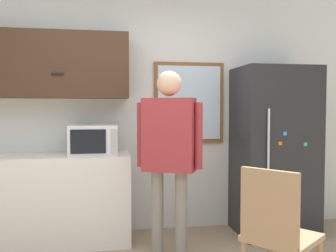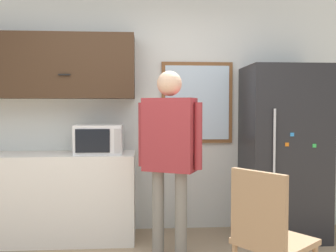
% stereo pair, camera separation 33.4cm
% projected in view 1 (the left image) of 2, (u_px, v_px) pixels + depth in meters
% --- Properties ---
extents(back_wall, '(6.00, 0.06, 2.70)m').
position_uv_depth(back_wall, '(132.00, 110.00, 4.16)').
color(back_wall, silver).
rests_on(back_wall, ground_plane).
extents(counter, '(2.15, 0.57, 0.90)m').
position_uv_depth(counter, '(21.00, 201.00, 3.71)').
color(counter, silver).
rests_on(counter, ground_plane).
extents(upper_cabinets, '(2.15, 0.36, 0.67)m').
position_uv_depth(upper_cabinets, '(21.00, 65.00, 3.76)').
color(upper_cabinets, '#3D2819').
extents(microwave, '(0.48, 0.38, 0.30)m').
position_uv_depth(microwave, '(93.00, 140.00, 3.77)').
color(microwave, white).
rests_on(microwave, counter).
extents(person, '(0.56, 0.39, 1.70)m').
position_uv_depth(person, '(169.00, 144.00, 3.38)').
color(person, gray).
rests_on(person, ground_plane).
extents(refrigerator, '(0.81, 0.68, 1.81)m').
position_uv_depth(refrigerator, '(274.00, 151.00, 4.08)').
color(refrigerator, '#232326').
rests_on(refrigerator, ground_plane).
extents(chair, '(0.63, 0.63, 0.96)m').
position_uv_depth(chair, '(277.00, 229.00, 2.61)').
color(chair, '#997551').
rests_on(chair, ground_plane).
extents(window, '(0.80, 0.05, 0.90)m').
position_uv_depth(window, '(189.00, 103.00, 4.22)').
color(window, brown).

